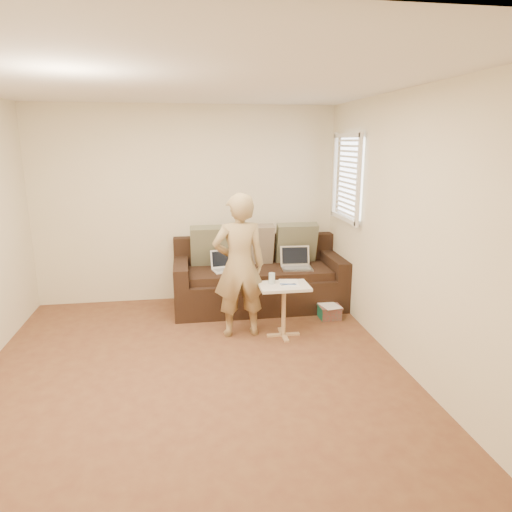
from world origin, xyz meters
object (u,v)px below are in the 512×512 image
Objects in this scene: drinking_glass at (272,278)px; striped_box at (329,312)px; side_table at (284,311)px; sofa at (259,275)px; laptop_silver at (297,269)px; person at (239,266)px; laptop_white at (227,271)px.

drinking_glass is 0.45× the size of striped_box.
side_table reaches higher than striped_box.
sofa is 5.66× the size of laptop_silver.
person is (-0.85, -0.77, 0.29)m from laptop_silver.
laptop_white is (-0.43, -0.05, 0.10)m from sofa.
drinking_glass is at bearing -116.96° from laptop_silver.
sofa reaches higher than laptop_white.
person is 13.45× the size of drinking_glass.
side_table is 0.39m from drinking_glass.
person is at bearing -133.72° from laptop_silver.
person is 2.69× the size of side_table.
drinking_glass reaches higher than laptop_silver.
sofa is 0.50m from laptop_silver.
sofa is at bearing 96.37° from side_table.
striped_box is at bearing -36.10° from sofa.
striped_box is (0.79, -0.58, -0.34)m from sofa.
striped_box is (1.15, 0.31, -0.72)m from person.
sofa is at bearing 170.73° from laptop_silver.
drinking_glass reaches higher than striped_box.
laptop_silver is (0.48, -0.12, 0.10)m from sofa.
person reaches higher than drinking_glass.
drinking_glass is at bearing -76.94° from laptop_white.
drinking_glass is (-0.12, 0.07, 0.36)m from side_table.
laptop_white is 2.91× the size of drinking_glass.
person is (-0.37, -0.88, 0.38)m from sofa.
laptop_silver is 3.24× the size of drinking_glass.
striped_box is (0.31, -0.46, -0.44)m from laptop_silver.
side_table is (-0.37, -0.89, -0.22)m from laptop_silver.
laptop_silver is 1.45× the size of striped_box.
sofa is 1.36× the size of person.
laptop_white is (-0.91, 0.06, 0.00)m from laptop_silver.
laptop_white is 0.88m from person.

